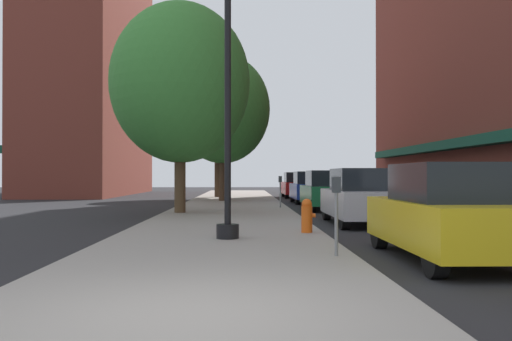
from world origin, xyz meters
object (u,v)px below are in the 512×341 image
(car_green, at_px, (326,191))
(parking_meter_far, at_px, (280,188))
(parking_meter_near, at_px, (336,206))
(car_blue, at_px, (310,188))
(tree_far, at_px, (218,117))
(fire_hydrant, at_px, (307,215))
(car_silver, at_px, (361,197))
(tree_near, at_px, (180,83))
(car_yellow, at_px, (449,213))
(car_red, at_px, (297,185))
(lamppost, at_px, (228,93))
(tree_mid, at_px, (223,109))

(car_green, bearing_deg, parking_meter_far, -176.63)
(parking_meter_near, xyz_separation_m, car_blue, (1.95, 19.65, -0.14))
(parking_meter_near, distance_m, tree_far, 25.53)
(fire_hydrant, relative_size, car_silver, 0.18)
(car_silver, bearing_deg, car_blue, 90.14)
(tree_near, bearing_deg, car_yellow, -61.39)
(parking_meter_far, bearing_deg, fire_hydrant, -90.31)
(tree_near, xyz_separation_m, car_red, (5.78, 15.93, -3.99))
(car_green, bearing_deg, lamppost, -106.46)
(fire_hydrant, relative_size, tree_far, 0.10)
(parking_meter_near, relative_size, car_red, 0.30)
(tree_near, bearing_deg, tree_far, 87.19)
(car_red, bearing_deg, parking_meter_far, -98.41)
(lamppost, bearing_deg, car_blue, 77.37)
(car_blue, bearing_deg, parking_meter_near, -96.08)
(fire_hydrant, bearing_deg, car_blue, 82.82)
(lamppost, distance_m, tree_near, 8.58)
(fire_hydrant, bearing_deg, parking_meter_far, 89.69)
(fire_hydrant, distance_m, tree_mid, 17.06)
(lamppost, xyz_separation_m, car_green, (3.83, 11.34, -2.39))
(parking_meter_far, relative_size, tree_near, 0.17)
(fire_hydrant, bearing_deg, tree_mid, 99.06)
(tree_far, bearing_deg, car_silver, -74.12)
(parking_meter_near, height_order, car_red, car_red)
(car_blue, bearing_deg, car_yellow, -90.41)
(fire_hydrant, distance_m, car_green, 10.37)
(parking_meter_far, bearing_deg, lamppost, -99.42)
(car_blue, distance_m, car_red, 7.06)
(car_yellow, relative_size, car_silver, 1.00)
(parking_meter_far, bearing_deg, car_green, 1.19)
(tree_near, bearing_deg, lamppost, -76.60)
(tree_far, distance_m, car_blue, 8.53)
(car_green, relative_size, car_red, 1.00)
(tree_near, xyz_separation_m, car_yellow, (5.78, -10.60, -3.99))
(car_silver, relative_size, car_green, 1.00)
(lamppost, distance_m, tree_mid, 17.54)
(tree_near, bearing_deg, parking_meter_near, -70.44)
(parking_meter_near, relative_size, parking_meter_far, 1.00)
(car_green, bearing_deg, fire_hydrant, -98.96)
(parking_meter_far, distance_m, tree_near, 6.25)
(parking_meter_far, bearing_deg, car_blue, 71.33)
(tree_far, xyz_separation_m, car_blue, (5.08, -5.35, -4.28))
(car_yellow, height_order, car_red, same)
(tree_near, relative_size, tree_mid, 0.98)
(tree_mid, relative_size, car_blue, 1.80)
(car_green, distance_m, car_red, 12.79)
(parking_meter_near, relative_size, car_yellow, 0.30)
(fire_hydrant, bearing_deg, tree_near, 118.22)
(tree_near, distance_m, car_silver, 7.92)
(tree_far, height_order, car_blue, tree_far)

